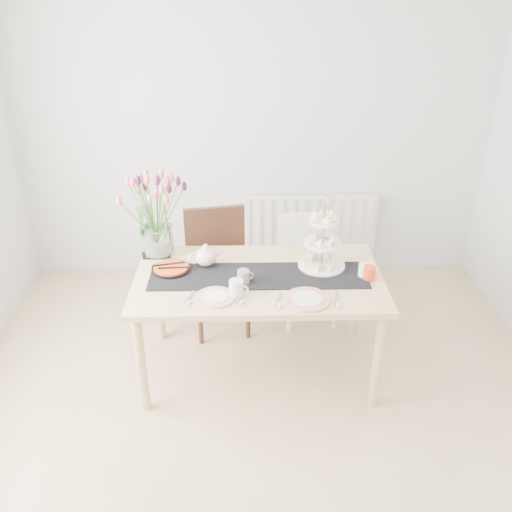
{
  "coord_description": "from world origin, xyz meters",
  "views": [
    {
      "loc": [
        -0.07,
        -2.24,
        2.49
      ],
      "look_at": [
        -0.01,
        0.74,
        0.93
      ],
      "focal_mm": 38.0,
      "sensor_mm": 36.0,
      "label": 1
    }
  ],
  "objects_px": {
    "tart_tin": "(171,269)",
    "chair_white": "(307,260)",
    "mug_grey": "(243,277)",
    "plate_left": "(215,297)",
    "cream_jug": "(365,270)",
    "plate_right": "(307,299)",
    "dining_table": "(258,287)",
    "mug_white": "(236,288)",
    "cake_stand": "(322,249)",
    "tulip_vase": "(154,202)",
    "mug_orange": "(369,273)",
    "radiator": "(309,227)",
    "chair_brown": "(218,260)",
    "teapot": "(206,257)"
  },
  "relations": [
    {
      "from": "dining_table",
      "to": "mug_white",
      "type": "relative_size",
      "value": 15.31
    },
    {
      "from": "mug_grey",
      "to": "plate_left",
      "type": "height_order",
      "value": "mug_grey"
    },
    {
      "from": "dining_table",
      "to": "chair_brown",
      "type": "xyz_separation_m",
      "value": [
        -0.29,
        0.61,
        -0.13
      ]
    },
    {
      "from": "chair_white",
      "to": "plate_left",
      "type": "height_order",
      "value": "chair_white"
    },
    {
      "from": "dining_table",
      "to": "tart_tin",
      "type": "distance_m",
      "value": 0.59
    },
    {
      "from": "teapot",
      "to": "tart_tin",
      "type": "distance_m",
      "value": 0.24
    },
    {
      "from": "dining_table",
      "to": "teapot",
      "type": "bearing_deg",
      "value": 156.71
    },
    {
      "from": "tart_tin",
      "to": "plate_left",
      "type": "bearing_deg",
      "value": -48.45
    },
    {
      "from": "mug_grey",
      "to": "mug_white",
      "type": "distance_m",
      "value": 0.15
    },
    {
      "from": "dining_table",
      "to": "cream_jug",
      "type": "distance_m",
      "value": 0.7
    },
    {
      "from": "radiator",
      "to": "tulip_vase",
      "type": "bearing_deg",
      "value": -138.09
    },
    {
      "from": "cake_stand",
      "to": "mug_white",
      "type": "relative_size",
      "value": 4.38
    },
    {
      "from": "radiator",
      "to": "plate_left",
      "type": "height_order",
      "value": "plate_left"
    },
    {
      "from": "cream_jug",
      "to": "plate_right",
      "type": "xyz_separation_m",
      "value": [
        -0.4,
        -0.28,
        -0.04
      ]
    },
    {
      "from": "dining_table",
      "to": "cream_jug",
      "type": "xyz_separation_m",
      "value": [
        0.69,
        -0.01,
        0.12
      ]
    },
    {
      "from": "tart_tin",
      "to": "plate_left",
      "type": "relative_size",
      "value": 1.06
    },
    {
      "from": "radiator",
      "to": "dining_table",
      "type": "distance_m",
      "value": 1.5
    },
    {
      "from": "teapot",
      "to": "mug_orange",
      "type": "height_order",
      "value": "teapot"
    },
    {
      "from": "tulip_vase",
      "to": "mug_white",
      "type": "relative_size",
      "value": 6.69
    },
    {
      "from": "cream_jug",
      "to": "mug_grey",
      "type": "height_order",
      "value": "mug_grey"
    },
    {
      "from": "mug_orange",
      "to": "radiator",
      "type": "bearing_deg",
      "value": 44.55
    },
    {
      "from": "plate_right",
      "to": "mug_grey",
      "type": "bearing_deg",
      "value": 150.98
    },
    {
      "from": "plate_right",
      "to": "plate_left",
      "type": "bearing_deg",
      "value": 176.04
    },
    {
      "from": "chair_brown",
      "to": "mug_orange",
      "type": "height_order",
      "value": "chair_brown"
    },
    {
      "from": "radiator",
      "to": "tart_tin",
      "type": "distance_m",
      "value": 1.72
    },
    {
      "from": "mug_grey",
      "to": "plate_left",
      "type": "relative_size",
      "value": 0.38
    },
    {
      "from": "plate_left",
      "to": "plate_right",
      "type": "relative_size",
      "value": 0.88
    },
    {
      "from": "teapot",
      "to": "radiator",
      "type": "bearing_deg",
      "value": 39.39
    },
    {
      "from": "chair_brown",
      "to": "tart_tin",
      "type": "xyz_separation_m",
      "value": [
        -0.28,
        -0.52,
        0.22
      ]
    },
    {
      "from": "mug_grey",
      "to": "mug_orange",
      "type": "distance_m",
      "value": 0.8
    },
    {
      "from": "radiator",
      "to": "plate_right",
      "type": "height_order",
      "value": "plate_right"
    },
    {
      "from": "cream_jug",
      "to": "plate_right",
      "type": "distance_m",
      "value": 0.49
    },
    {
      "from": "radiator",
      "to": "cream_jug",
      "type": "bearing_deg",
      "value": -82.18
    },
    {
      "from": "dining_table",
      "to": "tulip_vase",
      "type": "xyz_separation_m",
      "value": [
        -0.69,
        0.34,
        0.46
      ]
    },
    {
      "from": "radiator",
      "to": "chair_brown",
      "type": "bearing_deg",
      "value": -134.69
    },
    {
      "from": "chair_white",
      "to": "tart_tin",
      "type": "xyz_separation_m",
      "value": [
        -0.97,
        -0.62,
        0.28
      ]
    },
    {
      "from": "tulip_vase",
      "to": "radiator",
      "type": "bearing_deg",
      "value": 41.91
    },
    {
      "from": "cream_jug",
      "to": "mug_white",
      "type": "distance_m",
      "value": 0.86
    },
    {
      "from": "dining_table",
      "to": "chair_brown",
      "type": "relative_size",
      "value": 1.71
    },
    {
      "from": "chair_brown",
      "to": "tart_tin",
      "type": "distance_m",
      "value": 0.63
    },
    {
      "from": "tulip_vase",
      "to": "tart_tin",
      "type": "distance_m",
      "value": 0.46
    },
    {
      "from": "teapot",
      "to": "cream_jug",
      "type": "relative_size",
      "value": 2.52
    },
    {
      "from": "chair_brown",
      "to": "plate_right",
      "type": "height_order",
      "value": "chair_brown"
    },
    {
      "from": "mug_grey",
      "to": "plate_right",
      "type": "bearing_deg",
      "value": -47.61
    },
    {
      "from": "radiator",
      "to": "cream_jug",
      "type": "distance_m",
      "value": 1.47
    },
    {
      "from": "cake_stand",
      "to": "mug_white",
      "type": "bearing_deg",
      "value": -148.09
    },
    {
      "from": "radiator",
      "to": "chair_white",
      "type": "bearing_deg",
      "value": -97.74
    },
    {
      "from": "dining_table",
      "to": "tulip_vase",
      "type": "relative_size",
      "value": 2.29
    },
    {
      "from": "tart_tin",
      "to": "chair_white",
      "type": "bearing_deg",
      "value": 32.58
    },
    {
      "from": "chair_brown",
      "to": "mug_grey",
      "type": "relative_size",
      "value": 10.17
    }
  ]
}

